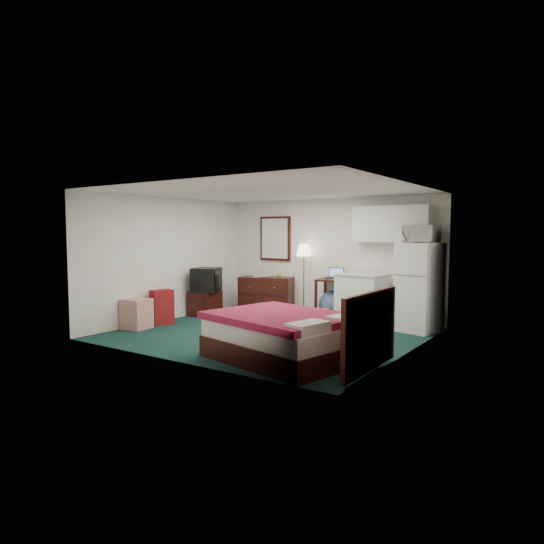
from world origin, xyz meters
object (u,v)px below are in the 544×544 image
Objects in this scene: dresser at (266,295)px; suitcase at (162,307)px; floor_lamp at (304,280)px; tv_stand at (205,303)px; kitchen_counter at (362,299)px; fridge at (419,287)px; desk at (335,299)px; bed at (285,337)px.

dresser is 2.46m from suitcase.
dresser is at bearing -169.92° from floor_lamp.
tv_stand is 1.23m from suitcase.
tv_stand is at bearing -144.96° from floor_lamp.
fridge reaches higher than kitchen_counter.
desk is (1.66, 0.09, 0.02)m from dresser.
tv_stand is at bearing 107.37° from suitcase.
suitcase is (-0.01, -1.23, 0.07)m from tv_stand.
bed is (1.64, -3.29, -0.45)m from floor_lamp.
kitchen_counter is 0.60× the size of fridge.
kitchen_counter is 3.11m from bed.
desk is 0.88× the size of kitchen_counter.
desk is 2.78m from tv_stand.
kitchen_counter is 1.42× the size of suitcase.
tv_stand is (-3.18, -1.04, -0.21)m from kitchen_counter.
dresser is 0.59× the size of bed.
fridge reaches higher than dresser.
tv_stand is at bearing -154.40° from fridge.
kitchen_counter reaches higher than desk.
bed is 3.44× the size of tv_stand.
tv_stand is at bearing 161.14° from bed.
fridge is at bearing 5.98° from tv_stand.
suitcase is at bearing -96.53° from tv_stand.
floor_lamp is 0.78× the size of bed.
fridge is at bearing -17.44° from desk.
kitchen_counter reaches higher than dresser.
desk is 1.87m from fridge.
desk is at bearing 117.46° from bed.
dresser is 1.66m from desk.
desk is at bearing -173.71° from fridge.
dresser is 3.49m from fridge.
bed is at bearing -80.59° from kitchen_counter.
suitcase is (-4.35, -2.15, -0.46)m from fridge.
fridge is 2.78× the size of tv_stand.
tv_stand is (-2.52, -1.15, -0.16)m from desk.
dresser is 0.76× the size of floor_lamp.
fridge reaches higher than floor_lamp.
desk is at bearing 61.11° from suitcase.
floor_lamp is at bearing 178.27° from kitchen_counter.
floor_lamp is 3.70m from bed.
desk is at bearing -12.69° from dresser.
floor_lamp reaches higher than dresser.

